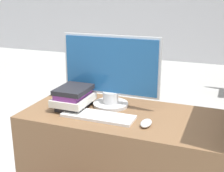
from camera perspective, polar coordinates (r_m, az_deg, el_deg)
The scene contains 5 objects.
desk at distance 2.00m, azimuth 1.89°, elevation -14.82°, with size 1.17×0.57×0.73m.
monitor at distance 1.89m, azimuth -0.24°, elevation 2.65°, with size 0.61×0.22×0.44m.
keyboard at distance 1.78m, azimuth -2.54°, elevation -5.51°, with size 0.42×0.14×0.02m.
mouse at distance 1.68m, azimuth 6.27°, elevation -6.77°, with size 0.06×0.11×0.03m.
book_stack at distance 1.91m, azimuth -7.02°, elevation -2.09°, with size 0.20×0.25×0.14m.
Camera 1 is at (0.56, -1.32, 1.43)m, focal length 50.00 mm.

